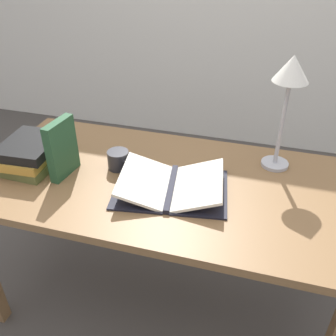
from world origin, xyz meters
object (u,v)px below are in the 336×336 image
book_stack_tall (31,153)px  reading_lamp (290,82)px  book_standing_upright (62,149)px  open_book (171,185)px  coffee_mug (118,160)px

book_stack_tall → reading_lamp: reading_lamp is taller
reading_lamp → book_standing_upright: bearing=-159.8°
open_book → reading_lamp: reading_lamp is taller
open_book → reading_lamp: size_ratio=1.00×
book_stack_tall → book_standing_upright: 0.19m
book_standing_upright → reading_lamp: bearing=26.9°
open_book → book_stack_tall: 0.64m
book_standing_upright → coffee_mug: book_standing_upright is taller
coffee_mug → book_standing_upright: bearing=-152.3°
reading_lamp → book_stack_tall: bearing=-164.2°
coffee_mug → reading_lamp: bearing=17.7°
open_book → book_standing_upright: (-0.47, -0.01, 0.10)m
book_stack_tall → book_standing_upright: (0.17, -0.02, 0.06)m
book_standing_upright → coffee_mug: bearing=34.4°
reading_lamp → open_book: bearing=-142.2°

